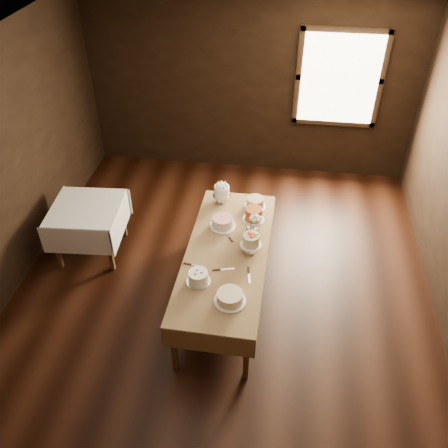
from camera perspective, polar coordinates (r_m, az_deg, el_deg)
The scene contains 20 objects.
floor at distance 5.83m, azimuth -0.28°, elevation -8.55°, with size 5.00×6.00×0.01m, color black.
ceiling at distance 4.23m, azimuth -0.40°, elevation 18.22°, with size 5.00×6.00×0.01m, color beige.
wall_back at distance 7.51m, azimuth 3.09°, elevation 16.09°, with size 5.00×0.02×2.80m, color black.
window at distance 7.40m, azimuth 13.60°, elevation 16.40°, with size 1.10×0.05×1.30m, color #FFEABF.
display_table at distance 5.36m, azimuth 0.32°, elevation -3.77°, with size 0.95×2.32×0.71m.
side_table at distance 6.26m, azimuth -16.08°, elevation 1.34°, with size 0.92×0.92×0.72m.
cake_meringue at distance 6.01m, azimuth -0.27°, elevation 3.54°, with size 0.23×0.23×0.24m.
cake_speckled at distance 5.95m, azimuth 3.74°, elevation 2.53°, with size 0.30×0.30×0.13m.
cake_lattice at distance 5.64m, azimuth -0.16°, elevation 0.16°, with size 0.31×0.31×0.12m.
cake_caramel at distance 5.58m, azimuth 3.53°, elevation 0.53°, with size 0.26×0.26×0.30m.
cake_flowers at distance 5.27m, azimuth 3.22°, elevation -2.42°, with size 0.24×0.24×0.25m.
cake_swirl at distance 4.95m, azimuth -3.09°, elevation -6.39°, with size 0.26×0.26×0.13m.
cake_cream at distance 4.77m, azimuth 0.72°, elevation -8.77°, with size 0.32×0.32×0.11m.
cake_server_a at distance 5.12m, azimuth 0.43°, elevation -5.39°, with size 0.24×0.03×0.01m, color silver.
cake_server_b at distance 5.03m, azimuth 3.03°, elevation -6.48°, with size 0.24×0.03×0.01m, color silver.
cake_server_c at distance 5.56m, azimuth 0.30°, elevation -1.14°, with size 0.24×0.03×0.01m, color silver.
cake_server_d at distance 5.51m, azimuth 3.94°, elevation -1.75°, with size 0.24×0.03×0.01m, color silver.
cake_server_e at distance 5.16m, azimuth -3.09°, elevation -4.99°, with size 0.24×0.03×0.01m, color silver.
flower_vase at distance 5.45m, azimuth 3.65°, elevation -1.37°, with size 0.13×0.13×0.14m, color #2D2823.
flower_bouquet at distance 5.33m, azimuth 3.73°, elevation 0.18°, with size 0.14×0.14×0.20m, color white, non-canonical shape.
Camera 1 is at (0.58, -3.92, 4.27)m, focal length 38.34 mm.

